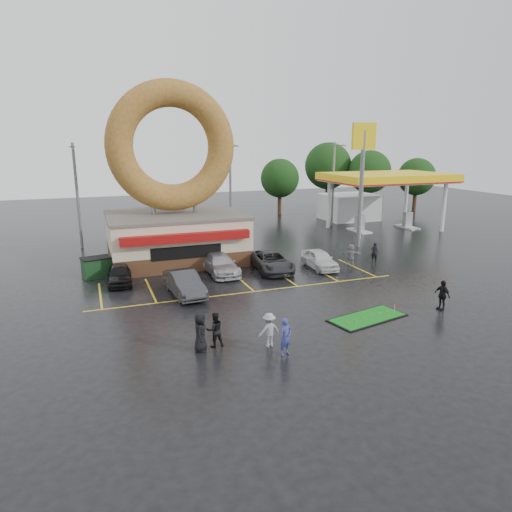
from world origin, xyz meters
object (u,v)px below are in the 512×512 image
object	(u,v)px
gas_station	(370,192)
shell_sign	(363,162)
streetlight_mid	(231,187)
dumpster	(97,268)
car_black	(120,274)
person_blue	(286,337)
streetlight_left	(77,193)
person_cameraman	(442,295)
putting_green	(367,318)
streetlight_right	(334,182)
car_silver	(220,264)
car_dgrey	(184,284)
car_white	(319,259)
donut_shop	(174,203)
car_grey	(271,261)

from	to	relation	value
gas_station	shell_sign	xyz separation A→B (m)	(-7.00, -8.94, 3.68)
streetlight_mid	dumpster	bearing A→B (deg)	-140.51
car_black	person_blue	size ratio (longest dim) A/B	2.21
streetlight_mid	dumpster	world-z (taller)	streetlight_mid
streetlight_left	person_cameraman	bearing A→B (deg)	-51.02
person_blue	putting_green	world-z (taller)	person_blue
streetlight_mid	dumpster	size ratio (longest dim) A/B	5.00
streetlight_right	car_silver	bearing A→B (deg)	-140.48
shell_sign	person_blue	world-z (taller)	shell_sign
shell_sign	streetlight_mid	distance (m)	12.93
shell_sign	person_cameraman	size ratio (longest dim) A/B	6.31
car_silver	dumpster	world-z (taller)	car_silver
car_dgrey	dumpster	bearing A→B (deg)	123.71
streetlight_left	putting_green	size ratio (longest dim) A/B	1.97
car_white	person_cameraman	size ratio (longest dim) A/B	2.40
streetlight_mid	car_silver	bearing A→B (deg)	-110.67
streetlight_left	streetlight_right	distance (m)	26.08
donut_shop	streetlight_right	size ratio (longest dim) A/B	1.50
donut_shop	car_silver	bearing A→B (deg)	-66.84
shell_sign	streetlight_mid	size ratio (longest dim) A/B	1.18
shell_sign	car_white	size ratio (longest dim) A/B	2.62
donut_shop	shell_sign	xyz separation A→B (m)	(16.00, -0.97, 2.91)
car_silver	car_black	bearing A→B (deg)	178.29
streetlight_right	car_dgrey	bearing A→B (deg)	-138.79
gas_station	person_cameraman	distance (m)	26.76
gas_station	dumpster	xyz separation A→B (m)	(-29.04, -10.76, -3.05)
car_black	person_blue	xyz separation A→B (m)	(5.98, -13.20, 0.21)
shell_sign	car_grey	distance (m)	13.05
putting_green	dumpster	bearing A→B (deg)	135.25
streetlight_left	streetlight_mid	bearing A→B (deg)	4.09
streetlight_right	car_grey	size ratio (longest dim) A/B	1.78
streetlight_right	car_dgrey	size ratio (longest dim) A/B	2.03
shell_sign	person_blue	size ratio (longest dim) A/B	6.27
streetlight_right	dumpster	size ratio (longest dim) A/B	5.00
streetlight_left	car_grey	bearing A→B (deg)	-44.45
car_white	person_blue	size ratio (longest dim) A/B	2.39
car_dgrey	person_blue	size ratio (longest dim) A/B	2.62
streetlight_mid	car_white	distance (m)	14.90
donut_shop	car_dgrey	world-z (taller)	donut_shop
gas_station	car_silver	world-z (taller)	gas_station
car_black	donut_shop	bearing A→B (deg)	50.83
streetlight_right	person_blue	world-z (taller)	streetlight_right
gas_station	person_blue	world-z (taller)	gas_station
car_white	person_cameraman	world-z (taller)	person_cameraman
donut_shop	dumpster	bearing A→B (deg)	-155.14
person_blue	car_grey	bearing A→B (deg)	50.52
streetlight_right	car_silver	size ratio (longest dim) A/B	1.90
streetlight_mid	car_dgrey	world-z (taller)	streetlight_mid
streetlight_mid	car_dgrey	bearing A→B (deg)	-116.12
car_dgrey	person_blue	world-z (taller)	person_blue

